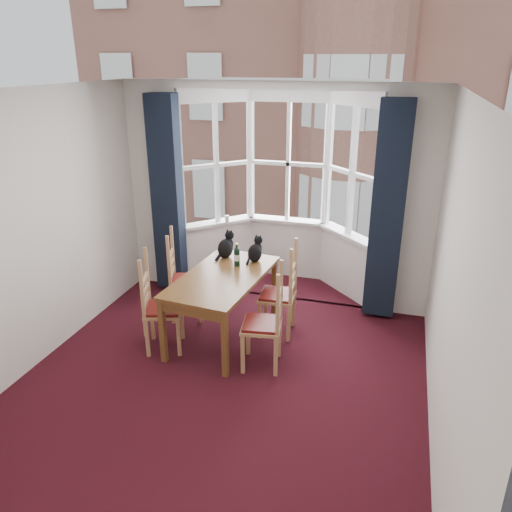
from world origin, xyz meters
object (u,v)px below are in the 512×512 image
at_px(dining_table, 223,282).
at_px(wine_bottle, 237,256).
at_px(chair_right_near, 270,326).
at_px(cat_left, 226,247).
at_px(candle_tall, 227,219).
at_px(chair_left_far, 180,282).
at_px(chair_right_far, 285,297).
at_px(cat_right, 255,251).
at_px(chair_left_near, 155,310).

bearing_deg(dining_table, wine_bottle, 78.23).
height_order(chair_right_near, cat_left, cat_left).
xyz_separation_m(wine_bottle, candle_tall, (-0.56, 1.24, 0.03)).
bearing_deg(candle_tall, chair_left_far, -98.30).
height_order(chair_left_far, chair_right_far, same).
bearing_deg(candle_tall, chair_right_far, -48.04).
bearing_deg(cat_right, chair_left_near, -131.37).
xyz_separation_m(dining_table, chair_left_far, (-0.68, 0.30, -0.22)).
distance_m(cat_right, wine_bottle, 0.26).
height_order(chair_left_near, chair_left_far, same).
relative_size(cat_left, candle_tall, 3.40).
bearing_deg(wine_bottle, chair_left_far, -178.69).
bearing_deg(chair_right_near, wine_bottle, 129.07).
xyz_separation_m(chair_left_far, cat_left, (0.53, 0.24, 0.43)).
bearing_deg(chair_right_near, dining_table, 147.28).
relative_size(wine_bottle, candle_tall, 2.72).
relative_size(cat_left, cat_right, 1.08).
xyz_separation_m(chair_left_far, chair_right_far, (1.34, -0.03, 0.00)).
bearing_deg(wine_bottle, candle_tall, 114.43).
xyz_separation_m(cat_left, candle_tall, (-0.35, 1.02, 0.02)).
relative_size(chair_right_far, cat_right, 2.86).
xyz_separation_m(chair_left_near, cat_right, (0.86, 0.97, 0.42)).
xyz_separation_m(cat_right, candle_tall, (-0.73, 1.03, 0.03)).
distance_m(cat_right, candle_tall, 1.27).
xyz_separation_m(chair_left_near, chair_right_near, (1.31, 0.02, 0.00)).
distance_m(chair_right_far, wine_bottle, 0.73).
distance_m(chair_left_far, candle_tall, 1.35).
xyz_separation_m(cat_right, wine_bottle, (-0.16, -0.21, -0.00)).
bearing_deg(chair_right_far, wine_bottle, 175.09).
height_order(dining_table, cat_left, cat_left).
distance_m(chair_right_near, chair_right_far, 0.70).
bearing_deg(dining_table, cat_right, 66.16).
distance_m(cat_left, wine_bottle, 0.31).
distance_m(chair_right_far, candle_tall, 1.79).
height_order(chair_left_near, wine_bottle, wine_bottle).
relative_size(chair_left_far, wine_bottle, 3.31).
bearing_deg(wine_bottle, cat_left, 133.96).
distance_m(chair_right_near, cat_left, 1.35).
bearing_deg(chair_left_near, cat_right, 48.63).
bearing_deg(cat_right, wine_bottle, -128.78).
height_order(chair_left_near, cat_left, cat_left).
bearing_deg(cat_right, dining_table, -113.84).
height_order(dining_table, wine_bottle, wine_bottle).
distance_m(dining_table, cat_left, 0.60).
bearing_deg(chair_right_far, dining_table, -158.16).
distance_m(dining_table, chair_left_far, 0.77).
distance_m(chair_right_near, cat_right, 1.14).
distance_m(dining_table, cat_right, 0.61).
height_order(chair_left_far, cat_right, cat_right).
height_order(chair_left_near, candle_tall, candle_tall).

